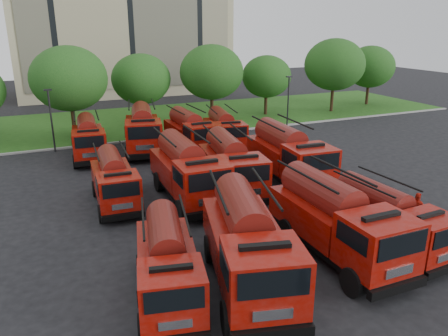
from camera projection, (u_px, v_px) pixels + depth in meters
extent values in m
plane|color=black|center=(264.00, 210.00, 24.51)|extent=(140.00, 140.00, 0.00)
cube|color=#1B4713|center=(148.00, 120.00, 47.09)|extent=(70.00, 16.00, 0.12)
cube|color=gray|center=(171.00, 137.00, 40.05)|extent=(70.00, 0.30, 0.14)
cube|color=#B9AE8A|center=(119.00, 5.00, 63.04)|extent=(30.00, 14.00, 25.00)
cube|color=black|center=(130.00, 3.00, 56.87)|extent=(28.00, 0.15, 22.00)
cylinder|color=#382314|center=(74.00, 123.00, 39.71)|extent=(0.36, 0.36, 2.80)
ellipsoid|color=#154112|center=(69.00, 79.00, 38.46)|extent=(6.72, 6.72, 5.71)
cylinder|color=#382314|center=(143.00, 113.00, 44.60)|extent=(0.36, 0.36, 2.45)
ellipsoid|color=#154112|center=(141.00, 79.00, 43.51)|extent=(5.88, 5.88, 5.00)
cylinder|color=#382314|center=(212.00, 109.00, 45.92)|extent=(0.36, 0.36, 2.73)
ellipsoid|color=#154112|center=(212.00, 72.00, 44.70)|extent=(6.55, 6.55, 5.57)
cylinder|color=#382314|center=(266.00, 105.00, 49.53)|extent=(0.36, 0.36, 2.27)
ellipsoid|color=#154112|center=(267.00, 77.00, 48.51)|extent=(5.46, 5.46, 4.64)
cylinder|color=#382314|center=(332.00, 100.00, 51.18)|extent=(0.36, 0.36, 2.87)
ellipsoid|color=#154112|center=(335.00, 65.00, 49.89)|extent=(6.89, 6.89, 5.85)
cylinder|color=#382314|center=(367.00, 95.00, 55.63)|extent=(0.36, 0.36, 2.52)
ellipsoid|color=#154112|center=(370.00, 67.00, 54.51)|extent=(6.05, 6.05, 5.14)
cylinder|color=black|center=(52.00, 122.00, 34.86)|extent=(0.14, 0.14, 5.00)
cube|color=black|center=(48.00, 90.00, 34.06)|extent=(0.60, 0.25, 0.12)
cylinder|color=black|center=(288.00, 103.00, 43.24)|extent=(0.14, 0.14, 5.00)
cube|color=black|center=(289.00, 77.00, 42.44)|extent=(0.60, 0.25, 0.12)
cube|color=black|center=(168.00, 283.00, 16.65)|extent=(3.33, 6.52, 0.27)
cube|color=maroon|center=(172.00, 293.00, 14.35)|extent=(2.55, 2.38, 1.73)
cube|color=black|center=(174.00, 300.00, 13.30)|extent=(1.83, 0.44, 0.76)
cube|color=maroon|center=(166.00, 254.00, 17.33)|extent=(3.00, 4.46, 1.16)
cylinder|color=#5C120D|center=(165.00, 233.00, 17.04)|extent=(2.10, 3.93, 1.33)
cylinder|color=black|center=(143.00, 328.00, 14.34)|extent=(0.51, 1.02, 0.98)
cylinder|color=black|center=(204.00, 320.00, 14.72)|extent=(0.51, 1.02, 0.98)
cylinder|color=black|center=(141.00, 266.00, 17.98)|extent=(0.51, 1.02, 0.98)
cylinder|color=black|center=(190.00, 261.00, 18.36)|extent=(0.51, 1.02, 0.98)
cube|color=black|center=(247.00, 268.00, 17.46)|extent=(4.36, 8.04, 0.33)
cube|color=black|center=(272.00, 333.00, 13.84)|extent=(2.71, 0.95, 0.38)
cube|color=maroon|center=(264.00, 277.00, 14.61)|extent=(3.20, 3.00, 2.13)
cube|color=black|center=(274.00, 284.00, 13.31)|extent=(2.24, 0.63, 0.93)
cube|color=maroon|center=(241.00, 234.00, 18.31)|extent=(3.86, 5.54, 1.42)
cylinder|color=#5C120D|center=(242.00, 209.00, 17.94)|extent=(2.74, 4.86, 1.64)
cylinder|color=black|center=(228.00, 318.00, 14.64)|extent=(0.67, 1.26, 1.20)
cylinder|color=black|center=(300.00, 311.00, 15.02)|extent=(0.67, 1.26, 1.20)
cylinder|color=black|center=(210.00, 249.00, 19.15)|extent=(0.67, 1.26, 1.20)
cylinder|color=black|center=(265.00, 244.00, 19.52)|extent=(0.67, 1.26, 1.20)
cube|color=black|center=(334.00, 242.00, 19.56)|extent=(2.50, 7.55, 0.32)
cube|color=black|center=(398.00, 288.00, 16.25)|extent=(2.69, 0.28, 0.38)
cube|color=maroon|center=(378.00, 243.00, 16.93)|extent=(2.64, 2.38, 2.10)
cube|color=black|center=(403.00, 245.00, 15.73)|extent=(2.26, 0.06, 0.92)
cube|color=maroon|center=(320.00, 214.00, 20.32)|extent=(2.65, 4.96, 1.40)
cylinder|color=#5C120D|center=(322.00, 191.00, 19.96)|extent=(1.63, 4.53, 1.62)
cylinder|color=black|center=(353.00, 282.00, 16.69)|extent=(0.38, 1.19, 1.18)
cylinder|color=black|center=(402.00, 268.00, 17.63)|extent=(0.38, 1.19, 1.18)
cylinder|color=black|center=(288.00, 231.00, 20.81)|extent=(0.38, 1.19, 1.18)
cylinder|color=black|center=(330.00, 222.00, 21.75)|extent=(0.38, 1.19, 1.18)
cube|color=black|center=(385.00, 236.00, 20.34)|extent=(2.38, 6.38, 0.27)
cube|color=black|center=(445.00, 269.00, 17.65)|extent=(2.25, 0.34, 0.31)
cube|color=maroon|center=(428.00, 235.00, 18.20)|extent=(2.30, 2.08, 1.75)
cube|color=maroon|center=(372.00, 214.00, 20.95)|extent=(2.41, 4.24, 1.17)
cylinder|color=#5C120D|center=(374.00, 195.00, 20.65)|extent=(1.54, 3.83, 1.35)
cylinder|color=black|center=(410.00, 266.00, 17.95)|extent=(0.36, 1.00, 0.99)
cylinder|color=black|center=(444.00, 255.00, 18.83)|extent=(0.36, 1.00, 0.99)
cylinder|color=black|center=(344.00, 228.00, 21.30)|extent=(0.36, 1.00, 0.99)
cylinder|color=black|center=(376.00, 220.00, 22.18)|extent=(0.36, 1.00, 0.99)
cube|color=black|center=(116.00, 194.00, 25.29)|extent=(2.39, 6.32, 0.27)
cube|color=black|center=(123.00, 216.00, 22.50)|extent=(2.23, 0.35, 0.31)
cube|color=maroon|center=(119.00, 191.00, 23.08)|extent=(2.28, 2.07, 1.73)
cube|color=black|center=(121.00, 190.00, 22.07)|extent=(1.86, 0.15, 0.75)
cube|color=maroon|center=(113.00, 177.00, 25.94)|extent=(2.41, 4.20, 1.15)
cylinder|color=#5C120D|center=(111.00, 162.00, 25.64)|extent=(1.54, 3.80, 1.33)
cylinder|color=black|center=(101.00, 214.00, 22.93)|extent=(0.37, 0.99, 0.98)
cylinder|color=black|center=(140.00, 208.00, 23.60)|extent=(0.37, 0.99, 0.98)
cylinder|color=black|center=(95.00, 189.00, 26.40)|extent=(0.37, 0.99, 0.98)
cylinder|color=black|center=(129.00, 184.00, 27.08)|extent=(0.37, 0.99, 0.98)
cube|color=black|center=(188.00, 188.00, 25.93)|extent=(2.66, 7.69, 0.33)
cube|color=black|center=(211.00, 213.00, 22.55)|extent=(2.74, 0.33, 0.38)
cube|color=maroon|center=(202.00, 182.00, 23.25)|extent=(2.72, 2.45, 2.13)
cube|color=black|center=(210.00, 181.00, 22.02)|extent=(2.29, 0.10, 0.93)
cube|color=maroon|center=(181.00, 168.00, 26.71)|extent=(2.77, 5.08, 1.42)
cylinder|color=#5C120D|center=(181.00, 150.00, 26.34)|extent=(1.73, 4.62, 1.64)
cylinder|color=black|center=(182.00, 211.00, 23.02)|extent=(0.41, 1.21, 1.20)
cylinder|color=black|center=(226.00, 203.00, 23.94)|extent=(0.41, 1.21, 1.20)
cylinder|color=black|center=(159.00, 182.00, 27.23)|extent=(0.41, 1.21, 1.20)
cylinder|color=black|center=(197.00, 176.00, 28.15)|extent=(0.41, 1.21, 1.20)
cube|color=black|center=(231.00, 180.00, 27.25)|extent=(3.42, 7.57, 0.31)
cube|color=black|center=(250.00, 203.00, 23.87)|extent=(2.62, 0.63, 0.37)
cube|color=maroon|center=(243.00, 175.00, 24.58)|extent=(2.86, 2.64, 2.03)
cube|color=black|center=(250.00, 174.00, 23.37)|extent=(2.18, 0.36, 0.89)
cube|color=maroon|center=(226.00, 162.00, 28.03)|extent=(3.21, 5.11, 1.36)
cylinder|color=#5C120D|center=(226.00, 146.00, 27.68)|extent=(2.17, 4.56, 1.57)
cylinder|color=black|center=(224.00, 200.00, 24.49)|extent=(0.53, 1.19, 1.15)
cylinder|color=black|center=(264.00, 196.00, 25.10)|extent=(0.53, 1.19, 1.15)
cylinder|color=black|center=(205.00, 174.00, 28.69)|extent=(0.53, 1.19, 1.15)
cylinder|color=black|center=(240.00, 171.00, 29.30)|extent=(0.53, 1.19, 1.15)
cube|color=black|center=(287.00, 171.00, 28.84)|extent=(3.11, 7.99, 0.34)
cube|color=black|center=(319.00, 192.00, 25.31)|extent=(2.81, 0.47, 0.39)
cube|color=maroon|center=(309.00, 164.00, 26.04)|extent=(2.91, 2.65, 2.18)
cube|color=black|center=(321.00, 162.00, 24.77)|extent=(2.35, 0.22, 0.95)
cube|color=maroon|center=(280.00, 153.00, 29.66)|extent=(3.09, 5.32, 1.45)
cylinder|color=#5C120D|center=(280.00, 136.00, 29.28)|extent=(2.00, 4.80, 1.68)
cylinder|color=black|center=(291.00, 190.00, 25.87)|extent=(0.48, 1.25, 1.23)
cylinder|color=black|center=(328.00, 185.00, 26.69)|extent=(0.48, 1.25, 1.23)
cylinder|color=black|center=(257.00, 166.00, 30.26)|extent=(0.48, 1.25, 1.23)
cylinder|color=black|center=(290.00, 162.00, 31.09)|extent=(0.48, 1.25, 1.23)
cube|color=black|center=(90.00, 150.00, 33.97)|extent=(2.73, 6.77, 0.28)
cube|color=black|center=(92.00, 163.00, 30.98)|extent=(2.37, 0.44, 0.33)
cube|color=maroon|center=(89.00, 144.00, 31.60)|extent=(2.48, 2.27, 1.84)
cube|color=black|center=(89.00, 142.00, 30.52)|extent=(1.98, 0.22, 0.80)
cube|color=maroon|center=(88.00, 137.00, 34.67)|extent=(2.68, 4.52, 1.23)
cylinder|color=#5C120D|center=(87.00, 125.00, 34.35)|extent=(1.75, 4.07, 1.42)
cylinder|color=black|center=(75.00, 161.00, 31.47)|extent=(0.42, 1.06, 1.04)
cylinder|color=black|center=(106.00, 159.00, 32.13)|extent=(0.42, 1.06, 1.04)
cylinder|color=black|center=(75.00, 147.00, 35.20)|extent=(0.42, 1.06, 1.04)
cylinder|color=black|center=(102.00, 145.00, 35.86)|extent=(0.42, 1.06, 1.04)
cube|color=black|center=(144.00, 142.00, 35.77)|extent=(4.03, 8.01, 0.33)
cube|color=black|center=(145.00, 156.00, 32.19)|extent=(2.73, 0.83, 0.38)
cube|color=maroon|center=(144.00, 135.00, 32.95)|extent=(3.12, 2.90, 2.13)
cube|color=black|center=(144.00, 133.00, 31.65)|extent=(2.26, 0.53, 0.93)
cube|color=maroon|center=(143.00, 129.00, 36.61)|extent=(3.66, 5.47, 1.42)
cylinder|color=#5C120D|center=(142.00, 115.00, 36.25)|extent=(2.55, 4.83, 1.64)
cylinder|color=black|center=(128.00, 154.00, 32.92)|extent=(0.62, 1.26, 1.20)
cylinder|color=black|center=(162.00, 152.00, 33.41)|extent=(0.62, 1.26, 1.20)
cylinder|color=black|center=(128.00, 139.00, 37.39)|extent=(0.62, 1.26, 1.20)
cylinder|color=black|center=(158.00, 137.00, 37.88)|extent=(0.62, 1.26, 1.20)
cube|color=black|center=(191.00, 143.00, 35.77)|extent=(2.46, 6.97, 0.30)
cube|color=black|center=(208.00, 155.00, 32.78)|extent=(2.47, 0.31, 0.35)
cube|color=maroon|center=(202.00, 137.00, 33.39)|extent=(2.48, 2.24, 1.93)
cube|color=black|center=(207.00, 134.00, 32.30)|extent=(2.07, 0.11, 0.84)
cube|color=maroon|center=(186.00, 131.00, 36.46)|extent=(2.54, 4.61, 1.28)
cylinder|color=#5C120D|center=(186.00, 119.00, 36.13)|extent=(1.59, 4.19, 1.48)
cylinder|color=black|center=(189.00, 154.00, 33.14)|extent=(0.37, 1.10, 1.09)
cylinder|color=black|center=(216.00, 151.00, 34.06)|extent=(0.37, 1.10, 1.09)
cylinder|color=black|center=(171.00, 141.00, 36.87)|extent=(0.37, 1.10, 1.09)
cylinder|color=black|center=(196.00, 138.00, 37.79)|extent=(0.37, 1.10, 1.09)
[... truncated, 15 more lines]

